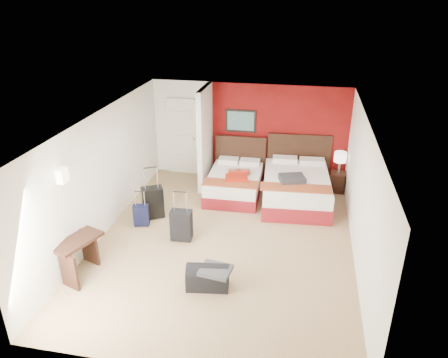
% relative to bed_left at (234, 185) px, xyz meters
% --- Properties ---
extents(ground, '(6.50, 6.50, 0.00)m').
position_rel_bed_left_xyz_m(ground, '(0.17, -2.11, -0.27)').
color(ground, tan).
rests_on(ground, ground).
extents(room_walls, '(5.02, 6.52, 2.50)m').
position_rel_bed_left_xyz_m(room_walls, '(-1.23, -0.69, 0.99)').
color(room_walls, white).
rests_on(room_walls, ground).
extents(red_accent_panel, '(3.50, 0.04, 2.50)m').
position_rel_bed_left_xyz_m(red_accent_panel, '(0.92, 1.12, 0.98)').
color(red_accent_panel, maroon).
rests_on(red_accent_panel, ground).
extents(partition_wall, '(0.12, 1.20, 2.50)m').
position_rel_bed_left_xyz_m(partition_wall, '(-0.83, 0.50, 0.98)').
color(partition_wall, silver).
rests_on(partition_wall, ground).
extents(entry_door, '(0.82, 0.06, 2.05)m').
position_rel_bed_left_xyz_m(entry_door, '(-1.58, 1.09, 0.76)').
color(entry_door, silver).
rests_on(entry_door, ground).
extents(bed_left, '(1.27, 1.80, 0.53)m').
position_rel_bed_left_xyz_m(bed_left, '(0.00, 0.00, 0.00)').
color(bed_left, white).
rests_on(bed_left, ground).
extents(bed_right, '(1.66, 2.27, 0.65)m').
position_rel_bed_left_xyz_m(bed_right, '(1.49, -0.09, 0.06)').
color(bed_right, white).
rests_on(bed_right, ground).
extents(red_suitcase_open, '(0.64, 0.80, 0.09)m').
position_rel_bed_left_xyz_m(red_suitcase_open, '(0.10, -0.10, 0.31)').
color(red_suitcase_open, '#A31F0E').
rests_on(red_suitcase_open, bed_left).
extents(jacket_bundle, '(0.65, 0.58, 0.13)m').
position_rel_bed_left_xyz_m(jacket_bundle, '(1.39, -0.39, 0.45)').
color(jacket_bundle, '#343539').
rests_on(jacket_bundle, bed_right).
extents(nightstand, '(0.39, 0.39, 0.50)m').
position_rel_bed_left_xyz_m(nightstand, '(2.48, 0.68, -0.02)').
color(nightstand, black).
rests_on(nightstand, ground).
extents(table_lamp, '(0.38, 0.38, 0.53)m').
position_rel_bed_left_xyz_m(table_lamp, '(2.48, 0.68, 0.49)').
color(table_lamp, silver).
rests_on(table_lamp, nightstand).
extents(suitcase_black, '(0.54, 0.47, 0.68)m').
position_rel_bed_left_xyz_m(suitcase_black, '(-1.56, -1.45, 0.07)').
color(suitcase_black, black).
rests_on(suitcase_black, ground).
extents(suitcase_charcoal, '(0.43, 0.28, 0.62)m').
position_rel_bed_left_xyz_m(suitcase_charcoal, '(-0.69, -2.21, 0.04)').
color(suitcase_charcoal, black).
rests_on(suitcase_charcoal, ground).
extents(suitcase_navy, '(0.36, 0.27, 0.44)m').
position_rel_bed_left_xyz_m(suitcase_navy, '(-1.69, -1.84, -0.05)').
color(suitcase_navy, black).
rests_on(suitcase_navy, ground).
extents(duffel_bag, '(0.76, 0.48, 0.36)m').
position_rel_bed_left_xyz_m(duffel_bag, '(0.16, -3.56, -0.09)').
color(duffel_bag, black).
rests_on(duffel_bag, ground).
extents(jacket_draped, '(0.56, 0.49, 0.07)m').
position_rel_bed_left_xyz_m(jacket_draped, '(0.31, -3.61, 0.13)').
color(jacket_draped, '#3B3C41').
rests_on(jacket_draped, duffel_bag).
extents(desk, '(0.71, 0.96, 0.72)m').
position_rel_bed_left_xyz_m(desk, '(-2.11, -3.65, 0.09)').
color(desk, black).
rests_on(desk, ground).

